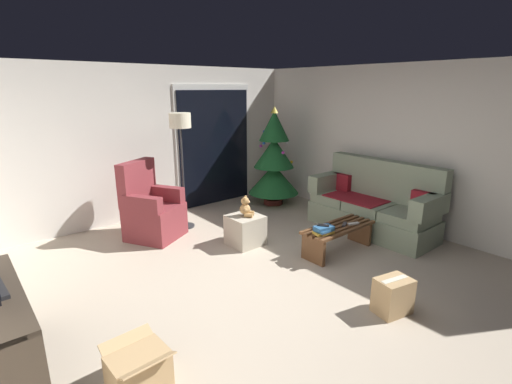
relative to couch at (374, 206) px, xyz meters
name	(u,v)px	position (x,y,z in m)	size (l,w,h in m)	color
ground_plane	(268,283)	(-2.32, -0.18, -0.40)	(7.00, 7.00, 0.00)	#B2A38E
wall_back	(146,143)	(-2.32, 2.88, 0.85)	(5.72, 0.12, 2.50)	silver
wall_right	(409,148)	(0.54, -0.18, 0.85)	(0.12, 6.00, 2.50)	silver
patio_door_frame	(214,145)	(-1.02, 2.81, 0.70)	(1.60, 0.02, 2.20)	silver
patio_door_glass	(215,148)	(-1.02, 2.79, 0.65)	(1.50, 0.02, 2.10)	black
couch	(374,206)	(0.00, 0.00, 0.00)	(0.79, 1.94, 1.08)	gray
coffee_table	(338,234)	(-1.04, -0.15, -0.15)	(1.10, 0.40, 0.37)	brown
remote_graphite	(344,224)	(-0.96, -0.18, -0.02)	(0.04, 0.16, 0.02)	#333338
remote_white	(354,224)	(-0.85, -0.24, -0.02)	(0.04, 0.16, 0.02)	silver
book_stack	(324,230)	(-1.41, -0.20, 0.02)	(0.27, 0.19, 0.10)	#B79333
cell_phone	(323,225)	(-1.40, -0.18, 0.07)	(0.07, 0.14, 0.01)	black
christmas_tree	(274,162)	(-0.25, 2.00, 0.41)	(0.94, 0.94, 1.82)	#4C1E19
armchair	(151,211)	(-2.73, 1.94, 0.00)	(0.93, 0.93, 1.13)	maroon
floor_lamp	(181,132)	(-2.15, 1.99, 1.11)	(0.32, 0.32, 1.78)	#2D2D30
ottoman	(245,230)	(-1.84, 0.85, -0.19)	(0.44, 0.44, 0.42)	#B2A893
teddy_bear_honey	(246,208)	(-1.84, 0.84, 0.14)	(0.21, 0.22, 0.29)	tan
cardboard_box_taped_mid_floor	(393,296)	(-1.77, -1.39, -0.22)	(0.39, 0.32, 0.36)	tan
cardboard_box_open_near_shelf	(139,372)	(-4.08, -0.75, -0.24)	(0.42, 0.47, 0.36)	tan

